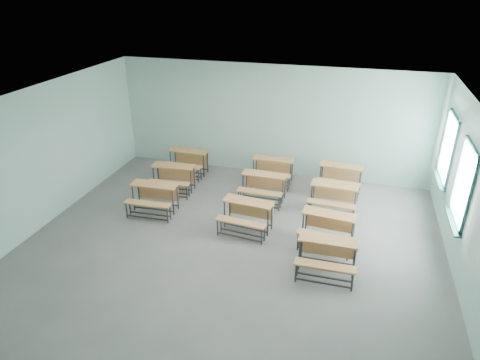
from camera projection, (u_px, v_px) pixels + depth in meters
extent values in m
cube|color=gray|center=(232.00, 245.00, 9.41)|extent=(9.00, 8.00, 0.02)
cube|color=silver|center=(230.00, 101.00, 8.02)|extent=(9.00, 8.00, 0.02)
cube|color=#AED9CB|center=(272.00, 121.00, 12.20)|extent=(9.00, 0.02, 3.20)
cube|color=#AED9CB|center=(136.00, 313.00, 5.24)|extent=(9.00, 0.02, 3.20)
cube|color=#AED9CB|center=(44.00, 156.00, 9.82)|extent=(0.02, 8.00, 3.20)
cube|color=#AED9CB|center=(473.00, 208.00, 7.61)|extent=(0.02, 8.00, 3.20)
cube|color=#1C4F4A|center=(441.00, 178.00, 10.34)|extent=(0.06, 1.20, 0.06)
cube|color=#1C4F4A|center=(455.00, 116.00, 9.68)|extent=(0.06, 1.20, 0.06)
cube|color=#1C4F4A|center=(452.00, 157.00, 9.51)|extent=(0.06, 0.06, 1.60)
cube|color=#1C4F4A|center=(445.00, 140.00, 10.50)|extent=(0.06, 0.06, 1.60)
cube|color=#1C4F4A|center=(448.00, 148.00, 10.01)|extent=(0.04, 0.04, 1.48)
cube|color=#1C4F4A|center=(448.00, 148.00, 10.01)|extent=(0.04, 1.08, 0.04)
cube|color=#1C4F4A|center=(439.00, 180.00, 10.38)|extent=(0.14, 1.28, 0.04)
cube|color=white|center=(449.00, 148.00, 10.00)|extent=(0.01, 1.08, 1.48)
cube|color=#1C4F4A|center=(455.00, 218.00, 8.60)|extent=(0.06, 1.20, 0.06)
cube|color=#1C4F4A|center=(473.00, 147.00, 7.94)|extent=(0.06, 1.20, 0.06)
cube|color=#1C4F4A|center=(470.00, 197.00, 7.78)|extent=(0.06, 0.06, 1.60)
cube|color=#1C4F4A|center=(459.00, 172.00, 8.77)|extent=(0.06, 0.06, 1.60)
cube|color=#1C4F4A|center=(464.00, 184.00, 8.27)|extent=(0.04, 0.04, 1.48)
cube|color=#1C4F4A|center=(464.00, 184.00, 8.27)|extent=(0.04, 1.08, 0.04)
cube|color=#1C4F4A|center=(452.00, 220.00, 8.64)|extent=(0.14, 1.28, 0.04)
cube|color=white|center=(465.00, 184.00, 8.27)|extent=(0.01, 1.08, 1.48)
cube|color=#CA8649|center=(329.00, 240.00, 8.31)|extent=(1.15, 0.39, 0.04)
cube|color=#CA8649|center=(328.00, 247.00, 8.59)|extent=(1.09, 0.02, 0.40)
cylinder|color=#333537|center=(299.00, 255.00, 8.46)|extent=(0.03, 0.03, 0.68)
cylinder|color=#333537|center=(354.00, 264.00, 8.21)|extent=(0.03, 0.03, 0.68)
cylinder|color=#333537|center=(301.00, 247.00, 8.73)|extent=(0.03, 0.03, 0.68)
cylinder|color=#333537|center=(355.00, 255.00, 8.47)|extent=(0.03, 0.03, 0.68)
cube|color=#333537|center=(325.00, 270.00, 8.44)|extent=(1.06, 0.03, 0.03)
cube|color=#333537|center=(327.00, 261.00, 8.71)|extent=(1.06, 0.03, 0.03)
cube|color=#CA8649|center=(325.00, 266.00, 8.03)|extent=(1.15, 0.24, 0.03)
cylinder|color=#333537|center=(296.00, 273.00, 8.17)|extent=(0.03, 0.03, 0.40)
cylinder|color=#333537|center=(352.00, 283.00, 7.92)|extent=(0.03, 0.03, 0.40)
cylinder|color=#333537|center=(297.00, 268.00, 8.33)|extent=(0.03, 0.03, 0.40)
cylinder|color=#333537|center=(353.00, 277.00, 8.08)|extent=(0.03, 0.03, 0.40)
cube|color=#333537|center=(323.00, 283.00, 8.10)|extent=(1.06, 0.03, 0.03)
cube|color=#333537|center=(324.00, 277.00, 8.26)|extent=(1.06, 0.03, 0.03)
cube|color=#CA8649|center=(154.00, 185.00, 10.51)|extent=(1.17, 0.44, 0.04)
cube|color=#CA8649|center=(158.00, 192.00, 10.79)|extent=(1.09, 0.07, 0.40)
cylinder|color=#333537|center=(133.00, 198.00, 10.64)|extent=(0.04, 0.04, 0.68)
cylinder|color=#333537|center=(173.00, 203.00, 10.42)|extent=(0.04, 0.04, 0.68)
cylinder|color=#333537|center=(139.00, 193.00, 10.91)|extent=(0.04, 0.04, 0.68)
cylinder|color=#333537|center=(178.00, 197.00, 10.69)|extent=(0.04, 0.04, 0.68)
cube|color=#333537|center=(154.00, 209.00, 10.63)|extent=(1.06, 0.08, 0.03)
cube|color=#333537|center=(159.00, 203.00, 10.90)|extent=(1.06, 0.08, 0.03)
cube|color=#CA8649|center=(148.00, 204.00, 10.23)|extent=(1.16, 0.29, 0.03)
cylinder|color=#333537|center=(127.00, 211.00, 10.35)|extent=(0.04, 0.04, 0.40)
cylinder|color=#333537|center=(167.00, 216.00, 10.13)|extent=(0.04, 0.04, 0.40)
cylinder|color=#333537|center=(130.00, 207.00, 10.51)|extent=(0.04, 0.04, 0.40)
cylinder|color=#333537|center=(170.00, 212.00, 10.29)|extent=(0.04, 0.04, 0.40)
cube|color=#333537|center=(147.00, 218.00, 10.29)|extent=(1.06, 0.08, 0.03)
cube|color=#333537|center=(150.00, 214.00, 10.45)|extent=(1.06, 0.08, 0.03)
cube|color=#CA8649|center=(248.00, 202.00, 9.72)|extent=(1.19, 0.50, 0.04)
cube|color=#CA8649|center=(251.00, 209.00, 9.99)|extent=(1.09, 0.13, 0.40)
cylinder|color=#333537|center=(225.00, 214.00, 9.92)|extent=(0.04, 0.04, 0.68)
cylinder|color=#333537|center=(268.00, 223.00, 9.57)|extent=(0.04, 0.04, 0.68)
cylinder|color=#333537|center=(230.00, 208.00, 10.18)|extent=(0.04, 0.04, 0.68)
cylinder|color=#333537|center=(272.00, 216.00, 9.83)|extent=(0.04, 0.04, 0.68)
cube|color=#333537|center=(246.00, 228.00, 9.85)|extent=(1.05, 0.14, 0.03)
cube|color=#333537|center=(250.00, 221.00, 10.11)|extent=(1.05, 0.14, 0.03)
cube|color=#CA8649|center=(241.00, 222.00, 9.46)|extent=(1.17, 0.36, 0.03)
cylinder|color=#333537|center=(218.00, 228.00, 9.65)|extent=(0.04, 0.04, 0.40)
cylinder|color=#333537|center=(262.00, 237.00, 9.30)|extent=(0.04, 0.04, 0.40)
cylinder|color=#333537|center=(221.00, 224.00, 9.80)|extent=(0.04, 0.04, 0.40)
cylinder|color=#333537|center=(264.00, 233.00, 9.45)|extent=(0.04, 0.04, 0.40)
cube|color=#333537|center=(239.00, 237.00, 9.53)|extent=(1.05, 0.14, 0.03)
cube|color=#333537|center=(242.00, 233.00, 9.68)|extent=(1.05, 0.14, 0.03)
cube|color=#CA8649|center=(330.00, 214.00, 9.21)|extent=(1.18, 0.50, 0.04)
cube|color=#CA8649|center=(330.00, 222.00, 9.48)|extent=(1.09, 0.13, 0.40)
cylinder|color=#333537|center=(303.00, 227.00, 9.41)|extent=(0.04, 0.04, 0.68)
cylinder|color=#333537|center=(351.00, 237.00, 9.06)|extent=(0.04, 0.04, 0.68)
cylinder|color=#333537|center=(306.00, 221.00, 9.66)|extent=(0.04, 0.04, 0.68)
cylinder|color=#333537|center=(354.00, 230.00, 9.32)|extent=(0.04, 0.04, 0.68)
cube|color=#333537|center=(326.00, 241.00, 9.34)|extent=(1.05, 0.13, 0.03)
cube|color=#333537|center=(328.00, 234.00, 9.60)|extent=(1.05, 0.13, 0.03)
cube|color=#CA8649|center=(324.00, 236.00, 8.94)|extent=(1.17, 0.35, 0.03)
cylinder|color=#333537|center=(298.00, 242.00, 9.13)|extent=(0.04, 0.04, 0.40)
cylinder|color=#333537|center=(348.00, 253.00, 8.78)|extent=(0.04, 0.04, 0.40)
cylinder|color=#333537|center=(300.00, 238.00, 9.29)|extent=(0.04, 0.04, 0.40)
cylinder|color=#333537|center=(349.00, 248.00, 8.94)|extent=(0.04, 0.04, 0.40)
cube|color=#333537|center=(322.00, 252.00, 9.01)|extent=(1.05, 0.13, 0.03)
cube|color=#333537|center=(324.00, 247.00, 9.16)|extent=(1.05, 0.13, 0.03)
cube|color=#CA8649|center=(173.00, 166.00, 11.55)|extent=(1.18, 0.47, 0.04)
cube|color=#CA8649|center=(176.00, 173.00, 11.83)|extent=(1.09, 0.10, 0.40)
cylinder|color=#333537|center=(154.00, 179.00, 11.66)|extent=(0.04, 0.04, 0.68)
cylinder|color=#333537|center=(191.00, 182.00, 11.47)|extent=(0.04, 0.04, 0.68)
cylinder|color=#333537|center=(158.00, 174.00, 11.93)|extent=(0.04, 0.04, 0.68)
cylinder|color=#333537|center=(194.00, 177.00, 11.75)|extent=(0.04, 0.04, 0.68)
cube|color=#333537|center=(173.00, 188.00, 11.67)|extent=(1.05, 0.11, 0.03)
cube|color=#333537|center=(177.00, 184.00, 11.95)|extent=(1.05, 0.11, 0.03)
cube|color=#CA8649|center=(168.00, 183.00, 11.27)|extent=(1.17, 0.33, 0.03)
cylinder|color=#333537|center=(149.00, 190.00, 11.37)|extent=(0.04, 0.04, 0.40)
cylinder|color=#333537|center=(187.00, 193.00, 11.18)|extent=(0.04, 0.04, 0.40)
cylinder|color=#333537|center=(151.00, 187.00, 11.53)|extent=(0.04, 0.04, 0.40)
cylinder|color=#333537|center=(189.00, 190.00, 11.34)|extent=(0.04, 0.04, 0.40)
cube|color=#333537|center=(168.00, 196.00, 11.33)|extent=(1.05, 0.11, 0.03)
cube|color=#333537|center=(170.00, 193.00, 11.49)|extent=(1.05, 0.11, 0.03)
cube|color=#CA8649|center=(264.00, 174.00, 11.05)|extent=(1.16, 0.41, 0.04)
cube|color=#CA8649|center=(266.00, 182.00, 11.33)|extent=(1.09, 0.05, 0.40)
cylinder|color=#333537|center=(243.00, 187.00, 11.21)|extent=(0.04, 0.04, 0.68)
cylinder|color=#333537|center=(282.00, 192.00, 10.93)|extent=(0.04, 0.04, 0.68)
cylinder|color=#333537|center=(246.00, 182.00, 11.48)|extent=(0.04, 0.04, 0.68)
cylinder|color=#333537|center=(285.00, 187.00, 11.20)|extent=(0.04, 0.04, 0.68)
cube|color=#333537|center=(262.00, 198.00, 11.18)|extent=(1.06, 0.05, 0.03)
cube|color=#333537|center=(265.00, 193.00, 11.44)|extent=(1.06, 0.05, 0.03)
cube|color=#CA8649|center=(260.00, 192.00, 10.78)|extent=(1.16, 0.27, 0.03)
cylinder|color=#333537|center=(239.00, 198.00, 10.93)|extent=(0.04, 0.04, 0.40)
cylinder|color=#333537|center=(279.00, 204.00, 10.65)|extent=(0.04, 0.04, 0.40)
cylinder|color=#333537|center=(241.00, 195.00, 11.09)|extent=(0.04, 0.04, 0.40)
cylinder|color=#333537|center=(280.00, 201.00, 10.81)|extent=(0.04, 0.04, 0.40)
cube|color=#333537|center=(258.00, 205.00, 10.84)|extent=(1.06, 0.05, 0.03)
cube|color=#333537|center=(260.00, 202.00, 11.00)|extent=(1.06, 0.05, 0.03)
cube|color=#CA8649|center=(335.00, 185.00, 10.48)|extent=(1.17, 0.45, 0.04)
cube|color=#CA8649|center=(335.00, 193.00, 10.76)|extent=(1.09, 0.08, 0.40)
cylinder|color=#333537|center=(311.00, 198.00, 10.66)|extent=(0.04, 0.04, 0.68)
cylinder|color=#333537|center=(355.00, 204.00, 10.35)|extent=(0.04, 0.04, 0.68)
cylinder|color=#333537|center=(314.00, 192.00, 10.92)|extent=(0.04, 0.04, 0.68)
cylinder|color=#333537|center=(356.00, 199.00, 10.62)|extent=(0.04, 0.04, 0.68)
cube|color=#333537|center=(332.00, 210.00, 10.61)|extent=(1.06, 0.09, 0.03)
cube|color=#333537|center=(333.00, 204.00, 10.88)|extent=(1.06, 0.09, 0.03)
cube|color=#CA8649|center=(331.00, 204.00, 10.21)|extent=(1.16, 0.30, 0.03)
cylinder|color=#333537|center=(308.00, 210.00, 10.38)|extent=(0.04, 0.04, 0.40)
cylinder|color=#333537|center=(352.00, 217.00, 10.07)|extent=(0.04, 0.04, 0.40)
cylinder|color=#333537|center=(309.00, 207.00, 10.54)|extent=(0.04, 0.04, 0.40)
cylinder|color=#333537|center=(353.00, 214.00, 10.23)|extent=(0.04, 0.04, 0.40)
cube|color=#333537|center=(329.00, 218.00, 10.28)|extent=(1.06, 0.09, 0.03)
cube|color=#333537|center=(330.00, 214.00, 10.44)|extent=(1.06, 0.09, 0.03)
cube|color=#CA8649|center=(189.00, 151.00, 12.56)|extent=(1.17, 0.43, 0.04)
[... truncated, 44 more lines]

